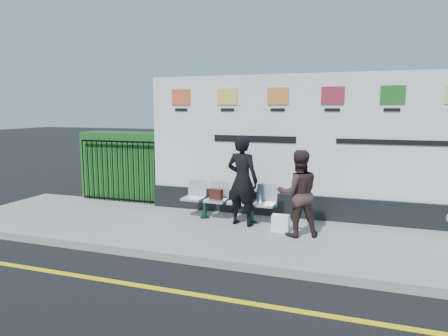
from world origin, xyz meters
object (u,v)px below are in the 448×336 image
object	(u,v)px
billboard	(331,158)
woman_left	(242,181)
woman_right	(298,193)
bench	(228,210)

from	to	relation	value
billboard	woman_left	bearing A→B (deg)	-148.88
woman_left	woman_right	xyz separation A→B (m)	(1.14, -0.33, -0.11)
bench	woman_left	bearing A→B (deg)	-30.80
woman_left	woman_right	world-z (taller)	woman_left
woman_right	bench	bearing A→B (deg)	-43.23
woman_right	woman_left	bearing A→B (deg)	-39.10
woman_left	billboard	bearing A→B (deg)	-137.50
billboard	bench	distance (m)	2.37
billboard	woman_right	size ratio (longest dim) A/B	5.10
woman_left	bench	bearing A→B (deg)	-20.23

